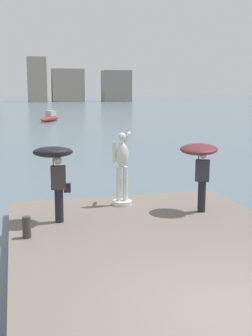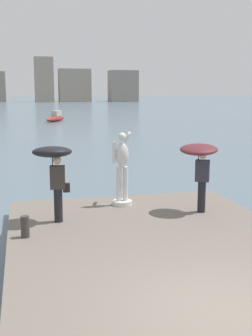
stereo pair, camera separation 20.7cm
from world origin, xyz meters
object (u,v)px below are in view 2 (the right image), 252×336
Objects in this scene: onlooker_right at (200,158)px; boat_mid at (56,118)px; onlooker_left at (54,162)px; statue_white_figure at (122,172)px; mooring_bollard at (25,227)px.

onlooker_right is 42.87m from boat_mid.
boat_mid is (3.39, 42.85, -1.55)m from onlooker_left.
onlooker_left is 0.43× the size of boat_mid.
statue_white_figure is 0.46× the size of boat_mid.
statue_white_figure is 41.65m from boat_mid.
onlooker_left is at bearing -94.53° from boat_mid.
statue_white_figure reaches higher than boat_mid.
mooring_bollard is at bearing -95.43° from boat_mid.
mooring_bollard is at bearing -166.98° from onlooker_right.
onlooker_right is at bearing 13.02° from mooring_bollard.
onlooker_left is (-2.08, -1.23, 0.57)m from statue_white_figure.
onlooker_right is 5.07m from mooring_bollard.
onlooker_right is at bearing -32.33° from statue_white_figure.
onlooker_left reaches higher than onlooker_right.
onlooker_left is at bearing 54.36° from mooring_bollard.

